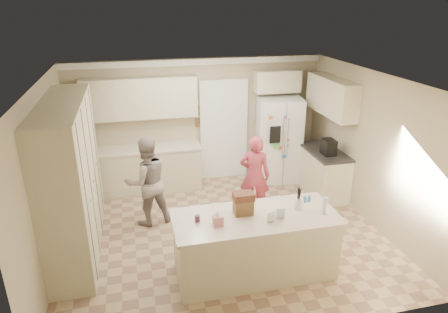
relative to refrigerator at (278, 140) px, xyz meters
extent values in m
cube|color=tan|center=(-1.65, -1.87, -0.91)|extent=(5.20, 4.60, 0.02)
cube|color=white|center=(-1.65, -1.87, 1.71)|extent=(5.20, 4.60, 0.02)
cube|color=tan|center=(-1.65, 0.44, 0.40)|extent=(5.20, 0.02, 2.60)
cube|color=tan|center=(-1.65, -4.18, 0.40)|extent=(5.20, 0.02, 2.60)
cube|color=tan|center=(-4.26, -1.87, 0.40)|extent=(0.02, 4.60, 2.60)
cube|color=tan|center=(0.96, -1.87, 0.40)|extent=(0.02, 4.60, 2.60)
cube|color=white|center=(-1.65, 0.39, 1.63)|extent=(5.20, 0.08, 0.12)
cube|color=beige|center=(-3.95, -1.67, 0.28)|extent=(0.60, 2.60, 2.35)
cube|color=beige|center=(-2.80, 0.13, -0.46)|extent=(2.20, 0.60, 0.88)
cube|color=beige|center=(-2.80, 0.12, 0.00)|extent=(2.24, 0.63, 0.04)
cube|color=beige|center=(-2.80, 0.25, 1.00)|extent=(2.20, 0.35, 0.80)
cube|color=black|center=(-1.10, 0.41, 0.15)|extent=(0.90, 0.06, 2.10)
cube|color=white|center=(-1.10, 0.37, 0.15)|extent=(1.02, 0.03, 2.22)
cube|color=brown|center=(-1.63, 0.40, 0.65)|extent=(0.15, 0.02, 0.20)
cube|color=brown|center=(-1.63, 0.40, 0.38)|extent=(0.15, 0.02, 0.20)
cube|color=white|center=(0.00, 0.00, 0.00)|extent=(1.00, 0.84, 1.80)
cube|color=gray|center=(0.00, -0.35, 0.00)|extent=(0.02, 0.02, 1.78)
cube|color=black|center=(-0.22, -0.37, 0.25)|extent=(0.22, 0.03, 0.35)
cylinder|color=silver|center=(-0.05, -0.37, 0.15)|extent=(0.02, 0.02, 0.85)
cylinder|color=silver|center=(0.05, -0.37, 0.15)|extent=(0.02, 0.02, 0.85)
cube|color=beige|center=(0.00, 0.25, 1.20)|extent=(0.95, 0.35, 0.45)
cube|color=beige|center=(0.65, -0.87, -0.46)|extent=(0.60, 1.20, 0.88)
cube|color=#2D2B28|center=(0.64, -0.87, 0.00)|extent=(0.63, 1.24, 0.04)
cube|color=beige|center=(0.77, -0.67, 1.05)|extent=(0.35, 1.50, 0.70)
cube|color=black|center=(0.60, -1.07, 0.17)|extent=(0.22, 0.28, 0.30)
cube|color=beige|center=(-1.45, -2.97, -0.46)|extent=(2.20, 0.90, 0.88)
cube|color=beige|center=(-1.45, -2.97, 0.00)|extent=(2.28, 0.96, 0.05)
cylinder|color=white|center=(-0.80, -2.92, 0.10)|extent=(0.13, 0.13, 0.15)
cube|color=pink|center=(-2.00, -3.07, 0.10)|extent=(0.13, 0.13, 0.14)
cone|color=white|center=(-2.00, -3.07, 0.20)|extent=(0.08, 0.08, 0.08)
cube|color=brown|center=(-1.60, -2.87, 0.14)|extent=(0.26, 0.18, 0.22)
cube|color=#592D1E|center=(-1.60, -2.87, 0.30)|extent=(0.28, 0.20, 0.10)
cylinder|color=#59263F|center=(-2.25, -2.92, 0.07)|extent=(0.07, 0.07, 0.09)
cube|color=white|center=(-1.30, -3.17, 0.11)|extent=(0.12, 0.06, 0.16)
cube|color=silver|center=(-1.15, -3.12, 0.11)|extent=(0.12, 0.05, 0.16)
cylinder|color=silver|center=(-0.50, -3.12, 0.14)|extent=(0.07, 0.07, 0.24)
cylinder|color=teal|center=(-0.63, -2.75, 0.07)|extent=(0.05, 0.05, 0.09)
cylinder|color=teal|center=(-0.56, -2.75, 0.07)|extent=(0.05, 0.05, 0.09)
imported|color=gray|center=(-2.83, -1.21, -0.11)|extent=(0.89, 0.76, 1.58)
imported|color=#B14556|center=(-0.94, -1.31, -0.15)|extent=(0.64, 0.54, 1.50)
camera|label=1|loc=(-2.98, -7.51, 2.81)|focal=32.00mm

